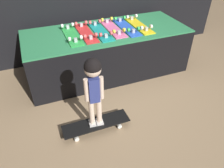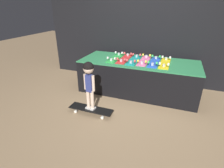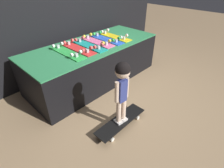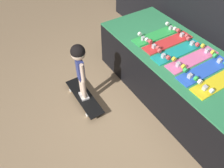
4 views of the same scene
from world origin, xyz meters
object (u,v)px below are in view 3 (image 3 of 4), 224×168
Objects in this scene: skateboard_yellow_on_rack at (114,36)px; skateboard_on_floor at (121,122)px; skateboard_green_on_rack at (67,52)px; skateboard_blue_on_rack at (106,39)px; skateboard_red_on_rack at (78,48)px; skateboard_teal_on_rack at (89,45)px; child at (122,83)px; skateboard_pink_on_rack at (97,41)px.

skateboard_yellow_on_rack reaches higher than skateboard_on_floor.
skateboard_green_on_rack and skateboard_blue_on_rack have the same top height.
skateboard_teal_on_rack is at bearing -7.37° from skateboard_red_on_rack.
skateboard_red_on_rack reaches higher than skateboard_on_floor.
skateboard_blue_on_rack is at bearing -0.47° from skateboard_green_on_rack.
skateboard_green_on_rack is 1.13m from child.
skateboard_pink_on_rack is (0.41, 0.01, 0.00)m from skateboard_red_on_rack.
skateboard_red_on_rack is 0.82m from skateboard_yellow_on_rack.
skateboard_green_on_rack is 0.94× the size of skateboard_on_floor.
skateboard_teal_on_rack is 0.61m from skateboard_yellow_on_rack.
child is at bearing 90.00° from skateboard_on_floor.
skateboard_red_on_rack is 0.61m from skateboard_blue_on_rack.
skateboard_yellow_on_rack is 1.55m from child.
skateboard_blue_on_rack is 1.41m from child.
skateboard_on_floor is (-0.25, -1.14, -0.62)m from skateboard_red_on_rack.
skateboard_teal_on_rack is (0.20, -0.03, 0.00)m from skateboard_red_on_rack.
skateboard_teal_on_rack is 0.86× the size of child.
child reaches higher than skateboard_pink_on_rack.
skateboard_green_on_rack is at bearing 177.56° from skateboard_teal_on_rack.
child is at bearing -127.50° from skateboard_blue_on_rack.
skateboard_green_on_rack is at bearing 87.73° from skateboard_on_floor.
skateboard_red_on_rack is at bearing 2.53° from skateboard_green_on_rack.
skateboard_blue_on_rack is 1.54m from skateboard_on_floor.
skateboard_on_floor is (-0.45, -1.11, -0.62)m from skateboard_teal_on_rack.
skateboard_teal_on_rack is at bearing -178.50° from skateboard_blue_on_rack.
child is (-0.66, -1.15, -0.02)m from skateboard_pink_on_rack.
skateboard_teal_on_rack is at bearing 67.83° from skateboard_on_floor.
skateboard_pink_on_rack is 0.94× the size of skateboard_on_floor.
skateboard_red_on_rack is at bearing 172.63° from skateboard_teal_on_rack.
child reaches higher than skateboard_green_on_rack.
skateboard_red_on_rack is 1.00× the size of skateboard_yellow_on_rack.
skateboard_pink_on_rack reaches higher than skateboard_on_floor.
skateboard_red_on_rack is 0.21m from skateboard_teal_on_rack.
child is (0.00, 0.00, 0.60)m from skateboard_on_floor.
child is (-0.04, -1.13, -0.02)m from skateboard_green_on_rack.
skateboard_yellow_on_rack is 1.67m from skateboard_on_floor.
skateboard_blue_on_rack is 1.00× the size of skateboard_yellow_on_rack.
skateboard_red_on_rack is 0.94× the size of skateboard_on_floor.
skateboard_green_on_rack and skateboard_yellow_on_rack have the same top height.
skateboard_teal_on_rack and skateboard_yellow_on_rack have the same top height.
child is at bearing -119.77° from skateboard_pink_on_rack.
skateboard_red_on_rack is at bearing 178.53° from skateboard_blue_on_rack.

